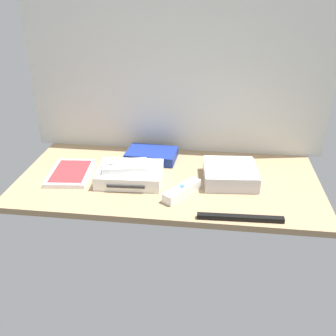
{
  "coord_description": "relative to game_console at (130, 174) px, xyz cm",
  "views": [
    {
      "loc": [
        13.88,
        -110.47,
        60.71
      ],
      "look_at": [
        0.0,
        0.0,
        4.0
      ],
      "focal_mm": 40.47,
      "sensor_mm": 36.0,
      "label": 1
    }
  ],
  "objects": [
    {
      "name": "game_case",
      "position": [
        -20.92,
        1.27,
        -1.44
      ],
      "size": [
        15.37,
        20.22,
        1.56
      ],
      "rotation": [
        0.0,
        0.0,
        0.1
      ],
      "color": "white",
      "rests_on": "ground_plane"
    },
    {
      "name": "mini_computer",
      "position": [
        32.76,
        3.75,
        0.44
      ],
      "size": [
        18.33,
        18.33,
        5.3
      ],
      "rotation": [
        0.0,
        0.0,
        0.08
      ],
      "color": "silver",
      "rests_on": "ground_plane"
    },
    {
      "name": "game_console",
      "position": [
        0.0,
        0.0,
        0.0
      ],
      "size": [
        21.76,
        17.29,
        4.4
      ],
      "rotation": [
        0.0,
        0.0,
        0.05
      ],
      "color": "white",
      "rests_on": "ground_plane"
    },
    {
      "name": "sensor_bar",
      "position": [
        35.26,
        -18.71,
        -1.5
      ],
      "size": [
        24.05,
        2.69,
        1.4
      ],
      "primitive_type": "cube",
      "rotation": [
        0.0,
        0.0,
        0.04
      ],
      "color": "black",
      "rests_on": "ground_plane"
    },
    {
      "name": "remote_wand",
      "position": [
        17.97,
        -7.38,
        -0.69
      ],
      "size": [
        11.2,
        14.31,
        3.4
      ],
      "rotation": [
        0.0,
        0.0,
        -0.59
      ],
      "color": "white",
      "rests_on": "ground_plane"
    },
    {
      "name": "remote_classic_pad",
      "position": [
        -1.43,
        -0.52,
        3.21
      ],
      "size": [
        15.8,
        10.95,
        2.4
      ],
      "rotation": [
        0.0,
        0.0,
        0.22
      ],
      "color": "white",
      "rests_on": "game_console"
    },
    {
      "name": "network_router",
      "position": [
        4.48,
        16.87,
        -0.5
      ],
      "size": [
        18.79,
        13.27,
        3.4
      ],
      "rotation": [
        0.0,
        0.0,
        -0.07
      ],
      "color": "navy",
      "rests_on": "ground_plane"
    },
    {
      "name": "ground_plane",
      "position": [
        12.35,
        2.65,
        -3.2
      ],
      "size": [
        100.0,
        48.0,
        2.0
      ],
      "primitive_type": "cube",
      "color": "#9E7F5B",
      "rests_on": "ground"
    },
    {
      "name": "back_wall",
      "position": [
        12.35,
        27.25,
        29.8
      ],
      "size": [
        110.0,
        1.2,
        64.0
      ],
      "primitive_type": "cube",
      "color": "silver",
      "rests_on": "ground"
    }
  ]
}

